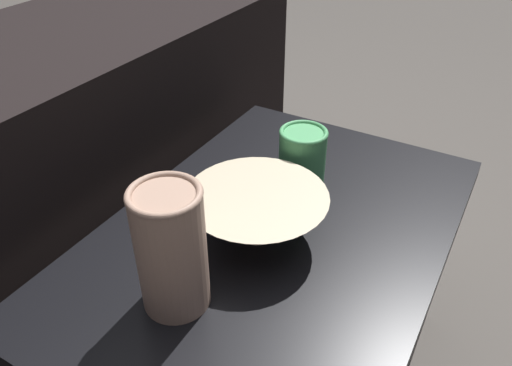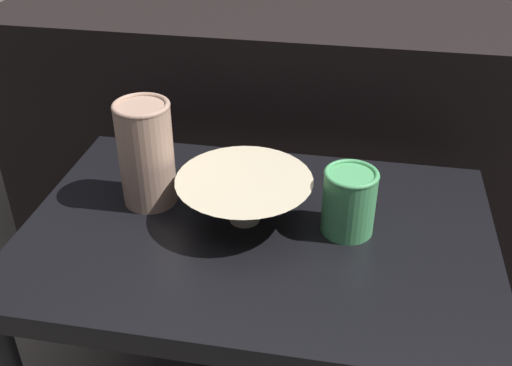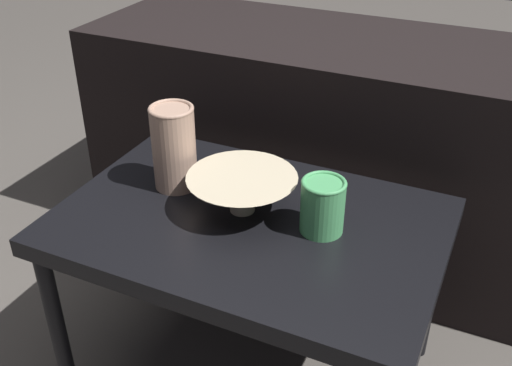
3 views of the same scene
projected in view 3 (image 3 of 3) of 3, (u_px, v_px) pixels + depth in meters
The scene contains 5 objects.
table at pixel (250, 236), 1.25m from camera, with size 0.79×0.53×0.45m.
couch_backdrop at pixel (337, 148), 1.76m from camera, with size 1.44×0.50×0.65m.
bowl at pixel (242, 190), 1.23m from camera, with size 0.23×0.23×0.08m.
vase_textured_left at pixel (174, 146), 1.29m from camera, with size 0.10×0.10×0.19m.
vase_colorful_right at pixel (323, 205), 1.17m from camera, with size 0.09×0.09×0.11m.
Camera 3 is at (0.44, -0.92, 1.15)m, focal length 42.00 mm.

